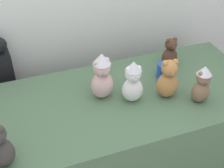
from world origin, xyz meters
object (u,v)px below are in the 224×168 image
object	(u,v)px
teddy_bear_mocha	(202,85)
party_cup_blue	(163,71)
teddy_bear_caramel	(168,80)
teddy_bear_cocoa	(170,53)
teddy_bear_blush	(102,76)
display_table	(112,141)
teddy_bear_snow	(133,82)

from	to	relation	value
teddy_bear_mocha	party_cup_blue	bearing A→B (deg)	101.06
teddy_bear_mocha	teddy_bear_caramel	xyz separation A→B (m)	(-0.17, 0.11, -0.00)
teddy_bear_cocoa	teddy_bear_blush	xyz separation A→B (m)	(-0.55, -0.17, 0.05)
display_table	teddy_bear_mocha	xyz separation A→B (m)	(0.50, -0.19, 0.50)
teddy_bear_mocha	teddy_bear_blush	size ratio (longest dim) A/B	0.82
teddy_bear_mocha	teddy_bear_snow	bearing A→B (deg)	150.81
teddy_bear_snow	party_cup_blue	distance (m)	0.33
display_table	teddy_bear_mocha	bearing A→B (deg)	-21.13
teddy_bear_cocoa	teddy_bear_caramel	xyz separation A→B (m)	(-0.18, -0.30, 0.02)
teddy_bear_blush	display_table	bearing A→B (deg)	-55.64
teddy_bear_cocoa	display_table	bearing A→B (deg)	-157.39
display_table	party_cup_blue	bearing A→B (deg)	14.21
teddy_bear_cocoa	party_cup_blue	distance (m)	0.17
teddy_bear_caramel	party_cup_blue	distance (m)	0.20
teddy_bear_mocha	teddy_bear_blush	xyz separation A→B (m)	(-0.54, 0.24, 0.03)
teddy_bear_mocha	teddy_bear_snow	xyz separation A→B (m)	(-0.38, 0.15, 0.01)
teddy_bear_cocoa	teddy_bear_blush	size ratio (longest dim) A/B	0.70
teddy_bear_snow	party_cup_blue	world-z (taller)	teddy_bear_snow
party_cup_blue	teddy_bear_blush	bearing A→B (deg)	-173.51
teddy_bear_mocha	display_table	bearing A→B (deg)	150.62
teddy_bear_caramel	party_cup_blue	world-z (taller)	teddy_bear_caramel
teddy_bear_caramel	display_table	bearing A→B (deg)	172.50
teddy_bear_caramel	party_cup_blue	bearing A→B (deg)	76.93
teddy_bear_blush	party_cup_blue	bearing A→B (deg)	-1.05
teddy_bear_caramel	teddy_bear_cocoa	bearing A→B (deg)	65.79
teddy_bear_cocoa	party_cup_blue	size ratio (longest dim) A/B	1.99
teddy_bear_cocoa	teddy_bear_snow	size ratio (longest dim) A/B	0.77
teddy_bear_mocha	teddy_bear_cocoa	xyz separation A→B (m)	(0.01, 0.41, -0.02)
teddy_bear_caramel	teddy_bear_blush	bearing A→B (deg)	167.03
teddy_bear_mocha	party_cup_blue	xyz separation A→B (m)	(-0.10, 0.29, -0.07)
display_table	teddy_bear_blush	xyz separation A→B (m)	(-0.05, 0.05, 0.52)
display_table	teddy_bear_caramel	distance (m)	0.60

